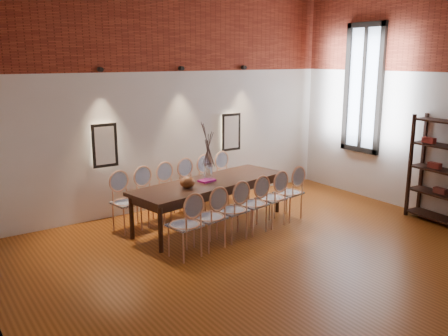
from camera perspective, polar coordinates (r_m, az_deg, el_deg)
floor at (r=6.44m, az=9.16°, el=-12.29°), size 7.00×7.00×0.02m
wall_back at (r=8.76m, az=-6.65°, el=8.21°), size 7.00×0.10×4.00m
brick_band_back at (r=8.68m, az=-6.65°, el=16.43°), size 7.00×0.02×1.50m
niche_left at (r=8.23m, az=-14.22°, el=2.67°), size 0.36×0.06×0.66m
niche_right at (r=9.43m, az=0.76°, el=4.36°), size 0.36×0.06×0.66m
spot_fixture_left at (r=8.08m, az=-14.65°, el=11.39°), size 0.08×0.10×0.08m
spot_fixture_mid at (r=8.71m, az=-5.15°, el=11.85°), size 0.08×0.10×0.08m
spot_fixture_right at (r=9.47m, az=2.41°, el=11.98°), size 0.08×0.10×0.08m
window_glass at (r=9.75m, az=16.45°, el=9.15°), size 0.02×0.78×2.38m
window_frame at (r=9.73m, az=16.38°, el=9.15°), size 0.08×0.90×2.50m
window_mullion at (r=9.73m, az=16.38°, el=9.15°), size 0.06×0.06×2.40m
dining_table at (r=7.92m, az=-1.64°, el=-4.22°), size 2.90×1.36×0.75m
chair_near_a at (r=6.65m, az=-4.75°, el=-6.84°), size 0.51×0.51×0.94m
chair_near_b at (r=6.94m, az=-1.79°, el=-5.94°), size 0.51×0.51×0.94m
chair_near_c at (r=7.24m, az=0.93°, el=-5.11°), size 0.51×0.51×0.94m
chair_near_d at (r=7.56m, az=3.41°, el=-4.33°), size 0.51×0.51×0.94m
chair_near_e at (r=7.90m, az=5.68°, el=-3.61°), size 0.51×0.51×0.94m
chair_near_f at (r=8.25m, az=7.76°, el=-2.95°), size 0.51×0.51×0.94m
chair_far_a at (r=7.77m, az=-11.64°, el=-4.10°), size 0.51×0.51×0.94m
chair_far_b at (r=8.02m, az=-8.85°, el=-3.45°), size 0.51×0.51×0.94m
chair_far_c at (r=8.28m, az=-6.25°, el=-2.83°), size 0.51×0.51×0.94m
chair_far_d at (r=8.57m, az=-3.81°, el=-2.25°), size 0.51×0.51×0.94m
chair_far_e at (r=8.86m, az=-1.53°, el=-1.69°), size 0.51×0.51×0.94m
chair_far_f at (r=9.17m, az=0.59°, el=-1.18°), size 0.51×0.51×0.94m
vase at (r=7.75m, az=-1.93°, el=-0.58°), size 0.14×0.14×0.30m
dried_branches at (r=7.66m, az=-1.96°, el=2.69°), size 0.50×0.50×0.70m
bowl at (r=7.42m, az=-4.43°, el=-1.72°), size 0.24×0.24×0.18m
book at (r=7.80m, az=-2.08°, el=-1.52°), size 0.29×0.22×0.03m
shelving_rack at (r=8.72m, az=24.52°, el=-0.23°), size 0.46×1.03×1.80m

